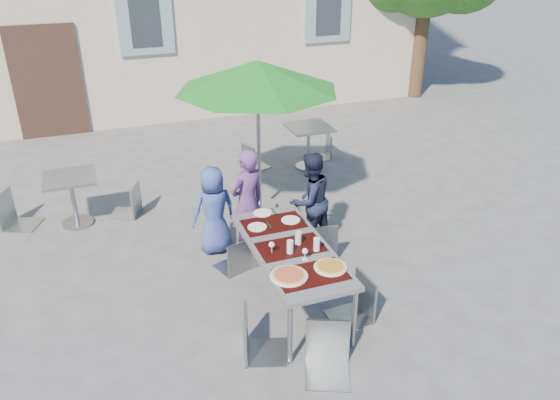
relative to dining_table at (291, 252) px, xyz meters
name	(u,v)px	position (x,y,z in m)	size (l,w,h in m)	color
ground	(269,347)	(-0.46, -0.59, -0.70)	(90.00, 90.00, 0.00)	#4D4D4F
dining_table	(291,252)	(0.00, 0.00, 0.00)	(0.80, 1.85, 0.76)	#434348
pizza_near_left	(289,275)	(-0.22, -0.51, 0.07)	(0.38, 0.38, 0.03)	white
pizza_near_right	(330,267)	(0.23, -0.51, 0.07)	(0.33, 0.33, 0.03)	white
glassware	(299,244)	(0.06, -0.09, 0.13)	(0.53, 0.37, 0.15)	silver
place_settings	(271,220)	(-0.01, 0.64, 0.06)	(0.68, 0.53, 0.01)	white
child_0	(214,210)	(-0.50, 1.42, -0.11)	(0.57, 0.37, 1.18)	#364995
child_1	(247,203)	(-0.11, 1.24, 0.02)	(0.52, 0.34, 1.43)	#613975
child_2	(310,200)	(0.71, 1.15, -0.05)	(0.63, 0.36, 1.30)	#171D34
chair_0	(235,236)	(-0.38, 0.87, -0.21)	(0.48, 0.48, 0.85)	gray
chair_1	(261,225)	(-0.02, 0.96, -0.18)	(0.45, 0.46, 0.89)	gray
chair_2	(319,219)	(0.67, 0.76, -0.11)	(0.48, 0.49, 0.99)	gray
chair_3	(255,309)	(-0.61, -0.63, -0.14)	(0.53, 0.53, 0.94)	#93999E
chair_4	(359,274)	(0.60, -0.44, -0.15)	(0.44, 0.43, 0.93)	gray
chair_5	(329,322)	(-0.03, -1.06, -0.14)	(0.56, 0.56, 0.95)	gray
patio_umbrella	(257,77)	(0.41, 2.34, 1.31)	(2.29, 2.29, 2.24)	#9FA1A7
cafe_table_0	(72,192)	(-2.19, 2.80, -0.19)	(0.70, 0.70, 0.75)	#9FA1A7
bg_chair_l_0	(7,189)	(-3.02, 3.06, -0.12)	(0.58, 0.57, 0.98)	gray
bg_chair_r_0	(127,182)	(-1.44, 2.83, -0.16)	(0.53, 0.53, 0.91)	#939A9E
cafe_table_1	(308,139)	(1.71, 3.56, -0.16)	(0.72, 0.72, 0.77)	#9FA1A7
bg_chair_l_1	(252,142)	(0.79, 3.88, -0.20)	(0.48, 0.48, 0.85)	gray
bg_chair_r_1	(325,133)	(2.17, 3.89, -0.21)	(0.44, 0.44, 0.84)	gray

